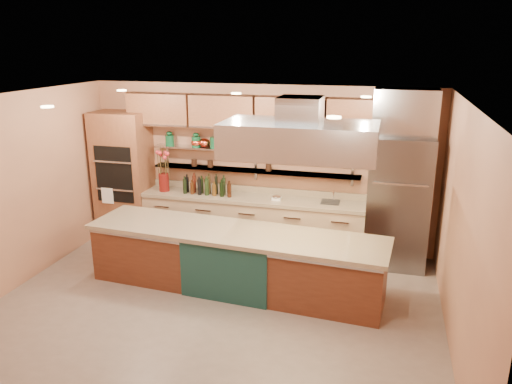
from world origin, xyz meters
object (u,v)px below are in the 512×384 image
(island, at_px, (235,260))
(flower_vase, at_px, (164,182))
(copper_kettle, at_px, (204,143))
(green_canister, at_px, (214,142))
(kitchen_scale, at_px, (277,198))
(refrigerator, at_px, (398,202))

(island, distance_m, flower_vase, 2.36)
(copper_kettle, bearing_deg, flower_vase, -162.44)
(copper_kettle, bearing_deg, green_canister, 0.00)
(kitchen_scale, distance_m, copper_kettle, 1.59)
(island, bearing_deg, refrigerator, 36.82)
(refrigerator, distance_m, island, 2.73)
(refrigerator, height_order, island, refrigerator)
(flower_vase, xyz_separation_m, kitchen_scale, (2.04, 0.00, -0.12))
(refrigerator, distance_m, copper_kettle, 3.39)
(flower_vase, height_order, green_canister, green_canister)
(island, relative_size, flower_vase, 13.30)
(island, height_order, copper_kettle, copper_kettle)
(flower_vase, relative_size, copper_kettle, 1.63)
(refrigerator, bearing_deg, island, -147.34)
(copper_kettle, bearing_deg, refrigerator, -3.99)
(refrigerator, bearing_deg, kitchen_scale, 179.71)
(copper_kettle, distance_m, green_canister, 0.19)
(refrigerator, xyz_separation_m, island, (-2.24, -1.44, -0.61))
(flower_vase, xyz_separation_m, copper_kettle, (0.70, 0.22, 0.70))
(refrigerator, xyz_separation_m, green_canister, (-3.11, 0.23, 0.76))
(refrigerator, distance_m, flower_vase, 4.00)
(kitchen_scale, xyz_separation_m, copper_kettle, (-1.34, 0.22, 0.82))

